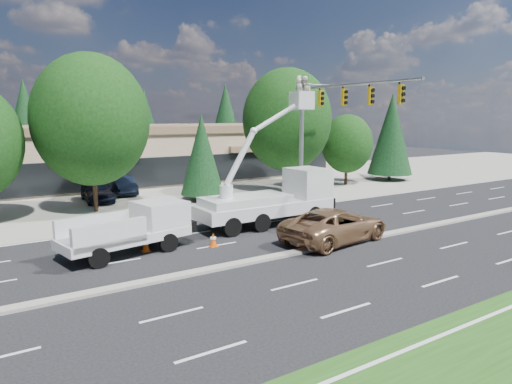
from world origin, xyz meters
TOP-DOWN VIEW (x-y plane):
  - ground at (0.00, 0.00)m, footprint 140.00×140.00m
  - concrete_apron at (0.00, 20.00)m, footprint 140.00×22.00m
  - road_median at (0.00, 0.00)m, footprint 120.00×0.55m
  - strip_mall at (0.00, 29.97)m, footprint 50.40×15.40m
  - tree_front_d at (-3.00, 15.00)m, footprint 7.57×7.57m
  - tree_front_e at (5.00, 15.00)m, footprint 3.32×3.32m
  - tree_front_f at (13.00, 15.00)m, footprint 7.52×7.52m
  - tree_front_g at (20.00, 15.00)m, footprint 4.76×4.76m
  - tree_front_h at (26.00, 15.00)m, footprint 4.40×4.40m
  - tree_back_b at (-4.00, 42.00)m, footprint 5.40×5.40m
  - tree_back_c at (10.00, 42.00)m, footprint 5.04×5.04m
  - tree_back_d at (22.00, 42.00)m, footprint 5.60×5.60m
  - signal_mast at (10.03, 7.04)m, footprint 2.76×10.16m
  - utility_pickup at (-3.81, 4.29)m, footprint 6.26×3.28m
  - bucket_truck at (5.24, 5.47)m, footprint 8.41×2.76m
  - traffic_cone_b at (-3.31, 4.13)m, footprint 0.40×0.40m
  - traffic_cone_c at (-0.22, 3.15)m, footprint 0.40×0.40m
  - traffic_cone_d at (6.46, 4.16)m, footprint 0.40×0.40m
  - minivan at (5.51, 0.60)m, footprint 6.54×3.68m
  - parked_car_west at (-2.00, 18.77)m, footprint 2.22×4.91m
  - parked_car_east at (0.69, 21.00)m, footprint 2.14×4.76m

SIDE VIEW (x-z plane):
  - ground at x=0.00m, z-range 0.00..0.00m
  - concrete_apron at x=0.00m, z-range 0.00..0.01m
  - road_median at x=0.00m, z-range 0.00..0.12m
  - traffic_cone_b at x=-3.31m, z-range -0.01..0.69m
  - traffic_cone_c at x=-0.22m, z-range -0.01..0.69m
  - traffic_cone_d at x=6.46m, z-range -0.01..0.69m
  - parked_car_east at x=0.69m, z-range 0.00..1.51m
  - parked_car_west at x=-2.00m, z-range 0.00..1.64m
  - minivan at x=5.51m, z-range 0.00..1.72m
  - utility_pickup at x=-3.81m, z-range -0.20..2.08m
  - bucket_truck at x=5.24m, z-range -2.49..6.26m
  - strip_mall at x=0.00m, z-range 0.08..5.58m
  - tree_front_e at x=5.00m, z-range 0.24..6.79m
  - tree_front_g at x=20.00m, z-range 0.56..7.16m
  - tree_front_h at x=26.00m, z-range 0.32..9.00m
  - tree_back_c at x=10.00m, z-range 0.36..10.30m
  - tree_back_b at x=-4.00m, z-range 0.39..11.04m
  - tree_back_d at x=22.00m, z-range 0.40..11.44m
  - signal_mast at x=10.03m, z-range 1.56..10.56m
  - tree_front_f at x=13.00m, z-range 0.89..11.32m
  - tree_front_d at x=-3.00m, z-range 0.90..11.40m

